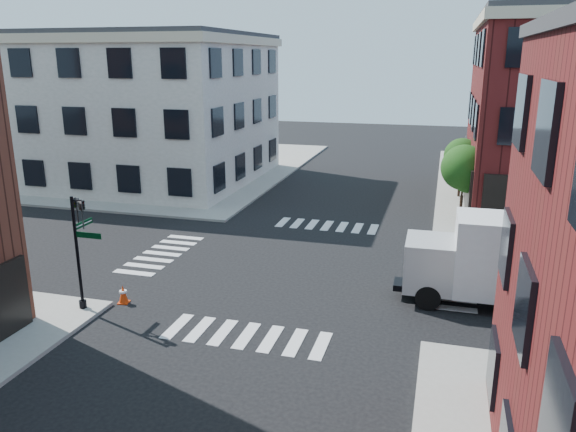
% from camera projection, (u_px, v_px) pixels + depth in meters
% --- Properties ---
extents(ground, '(120.00, 120.00, 0.00)m').
position_uv_depth(ground, '(297.00, 267.00, 26.39)').
color(ground, black).
rests_on(ground, ground).
extents(sidewalk_nw, '(30.00, 30.00, 0.15)m').
position_uv_depth(sidewalk_nw, '(133.00, 164.00, 51.26)').
color(sidewalk_nw, gray).
rests_on(sidewalk_nw, ground).
extents(building_nw, '(22.00, 16.00, 11.00)m').
position_uv_depth(building_nw, '(118.00, 110.00, 44.63)').
color(building_nw, beige).
rests_on(building_nw, ground).
extents(tree_near, '(2.69, 2.69, 4.49)m').
position_uv_depth(tree_near, '(465.00, 170.00, 32.81)').
color(tree_near, black).
rests_on(tree_near, ground).
extents(tree_far, '(2.43, 2.43, 4.07)m').
position_uv_depth(tree_far, '(463.00, 158.00, 38.45)').
color(tree_far, black).
rests_on(tree_far, ground).
extents(signal_pole, '(1.29, 1.24, 4.60)m').
position_uv_depth(signal_pole, '(80.00, 241.00, 21.16)').
color(signal_pole, black).
rests_on(signal_pole, ground).
extents(box_truck, '(8.09, 2.60, 3.63)m').
position_uv_depth(box_truck, '(513.00, 262.00, 21.73)').
color(box_truck, silver).
rests_on(box_truck, ground).
extents(traffic_cone, '(0.48, 0.48, 0.76)m').
position_uv_depth(traffic_cone, '(123.00, 294.00, 22.49)').
color(traffic_cone, red).
rests_on(traffic_cone, ground).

